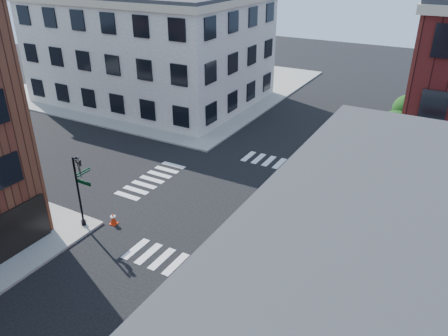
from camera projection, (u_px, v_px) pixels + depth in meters
ground at (238, 204)px, 28.45m from camera, size 120.00×120.00×0.00m
sidewalk_nw at (167, 84)px, 54.03m from camera, size 30.00×30.00×0.15m
building_nw at (151, 48)px, 46.84m from camera, size 22.00×16.00×11.00m
tree_near at (395, 131)px, 31.51m from camera, size 2.69×2.69×4.49m
tree_far at (408, 111)px, 36.31m from camera, size 2.43×2.43×4.07m
signal_pole at (80, 184)px, 24.92m from camera, size 1.29×1.24×4.60m
box_truck at (351, 268)px, 19.98m from camera, size 7.73×3.23×3.42m
traffic_cone at (113, 219)px, 26.24m from camera, size 0.43×0.43×0.79m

